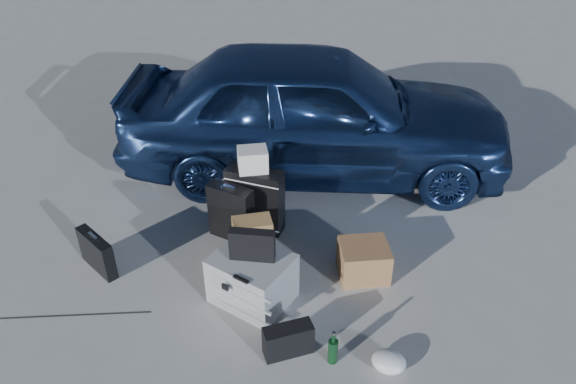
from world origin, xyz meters
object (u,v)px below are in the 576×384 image
object	(u,v)px
suitcase_right	(255,200)
duffel_bag	(251,200)
car	(315,111)
suitcase_left	(231,213)
pelican_case	(252,279)
briefcase	(97,253)
green_bottle	(333,348)
cardboard_box	(364,261)

from	to	relation	value
suitcase_right	duffel_bag	size ratio (longest dim) A/B	1.07
car	suitcase_left	size ratio (longest dim) A/B	7.47
duffel_bag	pelican_case	bearing A→B (deg)	-72.56
briefcase	duffel_bag	size ratio (longest dim) A/B	0.75
car	green_bottle	distance (m)	2.87
suitcase_left	green_bottle	xyz separation A→B (m)	(1.23, -1.24, -0.14)
suitcase_left	duffel_bag	world-z (taller)	suitcase_left
car	pelican_case	size ratio (longest dim) A/B	6.93
suitcase_left	suitcase_right	size ratio (longest dim) A/B	0.86
cardboard_box	briefcase	bearing A→B (deg)	-167.36
suitcase_right	cardboard_box	size ratio (longest dim) A/B	1.56
car	duffel_bag	world-z (taller)	car
duffel_bag	suitcase_left	bearing A→B (deg)	-98.23
green_bottle	suitcase_left	bearing A→B (deg)	134.63
pelican_case	suitcase_right	distance (m)	1.00
pelican_case	cardboard_box	xyz separation A→B (m)	(0.86, 0.53, -0.06)
briefcase	suitcase_right	xyz separation A→B (m)	(1.19, 0.95, 0.15)
car	suitcase_left	xyz separation A→B (m)	(-0.49, -1.47, -0.44)
car	green_bottle	xyz separation A→B (m)	(0.74, -2.71, -0.57)
pelican_case	green_bottle	size ratio (longest dim) A/B	2.05
pelican_case	green_bottle	xyz separation A→B (m)	(0.78, -0.49, -0.07)
suitcase_left	suitcase_right	world-z (taller)	suitcase_right
briefcase	suitcase_left	size ratio (longest dim) A/B	0.82
suitcase_right	pelican_case	bearing A→B (deg)	-69.20
suitcase_right	duffel_bag	bearing A→B (deg)	123.31
duffel_bag	cardboard_box	xyz separation A→B (m)	(1.25, -0.65, 0.00)
briefcase	green_bottle	world-z (taller)	briefcase
suitcase_left	briefcase	bearing A→B (deg)	-130.19
briefcase	suitcase_right	bearing A→B (deg)	68.77
car	briefcase	world-z (taller)	car
briefcase	suitcase_right	world-z (taller)	suitcase_right
suitcase_left	car	bearing A→B (deg)	85.02
duffel_bag	cardboard_box	distance (m)	1.41
briefcase	suitcase_right	size ratio (longest dim) A/B	0.71
duffel_bag	green_bottle	size ratio (longest dim) A/B	2.08
green_bottle	duffel_bag	bearing A→B (deg)	125.06
car	briefcase	xyz separation A→B (m)	(-1.50, -2.22, -0.54)
suitcase_right	suitcase_left	bearing A→B (deg)	-126.50
car	suitcase_left	bearing A→B (deg)	150.13
suitcase_right	cardboard_box	world-z (taller)	suitcase_right
suitcase_right	green_bottle	bearing A→B (deg)	-48.95
duffel_bag	cardboard_box	bearing A→B (deg)	-28.43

